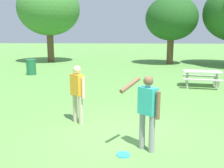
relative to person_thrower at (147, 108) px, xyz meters
The scene contains 8 objects.
ground_plane 1.39m from the person_thrower, 124.33° to the left, with size 120.00×120.00×0.00m, color #609947.
person_thrower is the anchor object (origin of this frame).
person_catcher 2.43m from the person_thrower, 138.50° to the left, with size 0.48×0.43×1.64m.
frisbee 1.10m from the person_thrower, 150.67° to the right, with size 0.28×0.28×0.03m, color #2D9EDB.
picnic_table_near 7.57m from the person_thrower, 66.33° to the left, with size 1.93×1.70×0.77m.
trash_can_further_along 11.82m from the person_thrower, 122.85° to the left, with size 0.59×0.59×0.96m.
tree_tall_left 18.85m from the person_thrower, 113.41° to the left, with size 5.30×5.30×6.82m.
tree_broad_center 16.61m from the person_thrower, 79.69° to the left, with size 4.18×4.18×5.48m.
Camera 1 is at (0.18, -6.02, 2.49)m, focal length 40.82 mm.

